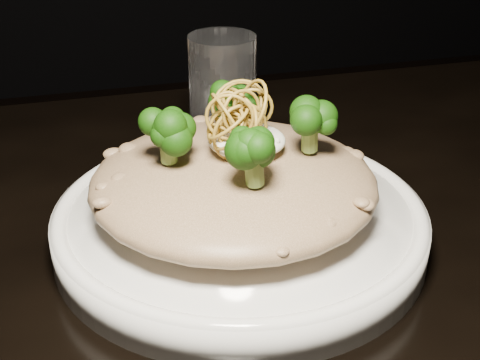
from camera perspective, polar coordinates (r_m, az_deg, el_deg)
table at (r=0.58m, az=9.16°, el=-13.19°), size 1.10×0.80×0.75m
plate at (r=0.53m, az=0.00°, el=-3.83°), size 0.29×0.29×0.03m
risotto at (r=0.51m, az=-0.55°, el=-0.17°), size 0.22×0.22×0.05m
broccoli at (r=0.49m, az=0.42°, el=4.65°), size 0.12×0.12×0.04m
cheese at (r=0.50m, az=0.58°, el=3.41°), size 0.06×0.06×0.02m
shallots at (r=0.49m, az=-0.04°, el=6.11°), size 0.06×0.06×0.04m
drinking_glass at (r=0.67m, az=-1.49°, el=7.34°), size 0.09×0.09×0.12m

